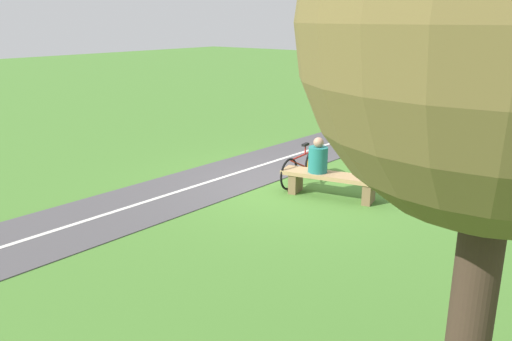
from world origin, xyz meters
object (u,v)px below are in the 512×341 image
Objects in this scene: bicycle at (301,167)px; person_seated at (318,158)px; bench at (331,181)px; tree_mid_field at (510,28)px; backpack at (315,165)px.

person_seated is at bearing 52.60° from bicycle.
person_seated is (0.28, 0.06, 0.43)m from bench.
bench is 0.44× the size of tree_mid_field.
person_seated is 0.15× the size of tree_mid_field.
tree_mid_field reaches higher than bicycle.
tree_mid_field reaches higher than bench.
backpack is (1.12, -1.18, -0.14)m from bench.
person_seated is 0.90m from bicycle.
bicycle is at bearing -34.01° from bench.
bench is at bearing -180.00° from person_seated.
tree_mid_field is at bearing 38.85° from bicycle.
person_seated reaches higher than backpack.
bicycle is 0.84m from backpack.
bench reaches higher than backpack.
tree_mid_field is (-4.97, 5.26, 2.97)m from bicycle.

